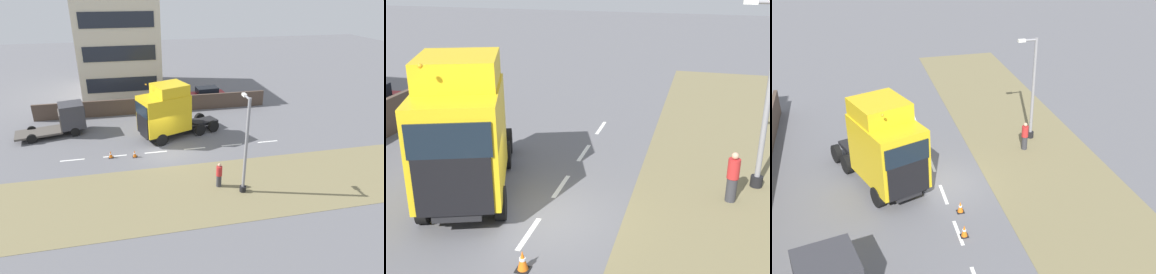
% 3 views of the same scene
% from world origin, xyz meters
% --- Properties ---
extents(ground_plane, '(120.00, 120.00, 0.00)m').
position_xyz_m(ground_plane, '(0.00, 0.00, 0.00)').
color(ground_plane, slate).
rests_on(ground_plane, ground).
extents(grass_verge, '(7.00, 44.00, 0.01)m').
position_xyz_m(grass_verge, '(-6.00, 0.00, 0.01)').
color(grass_verge, olive).
rests_on(grass_verge, ground).
extents(lane_markings, '(0.16, 17.80, 0.00)m').
position_xyz_m(lane_markings, '(0.00, -0.70, 0.00)').
color(lane_markings, white).
rests_on(lane_markings, ground).
extents(boundary_wall, '(0.25, 24.00, 1.66)m').
position_xyz_m(boundary_wall, '(9.00, 0.00, 0.83)').
color(boundary_wall, '#4C3D33').
rests_on(boundary_wall, ground).
extents(building_block, '(11.43, 8.93, 12.66)m').
position_xyz_m(building_block, '(18.13, 3.18, 5.79)').
color(building_block, beige).
rests_on(building_block, ground).
extents(lorry_cab, '(4.85, 7.54, 4.91)m').
position_xyz_m(lorry_cab, '(2.63, -0.44, 2.40)').
color(lorry_cab, black).
rests_on(lorry_cab, ground).
extents(flatbed_truck, '(3.29, 6.17, 2.73)m').
position_xyz_m(flatbed_truck, '(5.35, 8.22, 1.44)').
color(flatbed_truck, '#333338').
rests_on(flatbed_truck, ground).
extents(parked_car, '(2.10, 4.40, 1.90)m').
position_xyz_m(parked_car, '(10.73, -5.92, 0.93)').
color(parked_car, maroon).
rests_on(parked_car, ground).
extents(lamp_post, '(1.33, 0.42, 6.34)m').
position_xyz_m(lamp_post, '(-6.53, -4.06, 2.82)').
color(lamp_post, black).
rests_on(lamp_post, ground).
extents(pedestrian, '(0.39, 0.39, 1.73)m').
position_xyz_m(pedestrian, '(-5.69, -2.71, 0.85)').
color(pedestrian, '#333338').
rests_on(pedestrian, ground).
extents(traffic_cone_lead, '(0.36, 0.36, 0.58)m').
position_xyz_m(traffic_cone_lead, '(-0.20, 4.40, 0.28)').
color(traffic_cone_lead, black).
rests_on(traffic_cone_lead, ground).
extents(traffic_cone_trailing, '(0.36, 0.36, 0.58)m').
position_xyz_m(traffic_cone_trailing, '(-0.47, 2.57, 0.28)').
color(traffic_cone_trailing, black).
rests_on(traffic_cone_trailing, ground).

